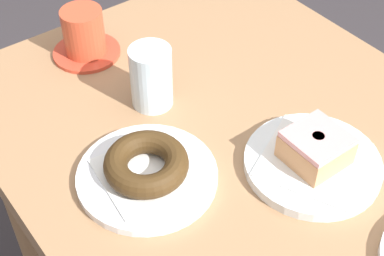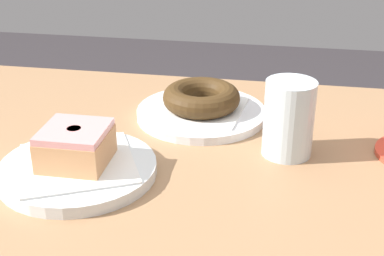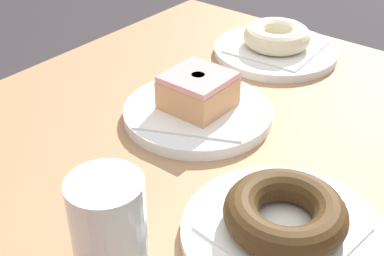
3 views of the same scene
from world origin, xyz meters
name	(u,v)px [view 3 (image 3 of 3)]	position (x,y,z in m)	size (l,w,h in m)	color
table	(178,215)	(0.00, 0.00, 0.63)	(0.92, 0.69, 0.72)	#9C734E
plate_glazed_square	(198,113)	(0.09, 0.04, 0.73)	(0.20, 0.20, 0.02)	white
napkin_glazed_square	(198,107)	(0.09, 0.04, 0.74)	(0.14, 0.14, 0.00)	white
donut_glazed_square	(198,91)	(0.09, 0.04, 0.77)	(0.08, 0.08, 0.05)	tan
plate_chocolate_ring	(283,233)	(-0.04, -0.17, 0.73)	(0.20, 0.20, 0.01)	white
napkin_chocolate_ring	(283,227)	(-0.04, -0.17, 0.74)	(0.13, 0.13, 0.00)	white
donut_chocolate_ring	(285,213)	(-0.04, -0.17, 0.76)	(0.12, 0.12, 0.03)	#402B13
plate_sugar_ring	(275,51)	(0.33, 0.06, 0.73)	(0.21, 0.21, 0.01)	white
napkin_sugar_ring	(276,47)	(0.33, 0.06, 0.74)	(0.13, 0.13, 0.00)	white
donut_sugar_ring	(277,36)	(0.33, 0.06, 0.76)	(0.11, 0.11, 0.03)	beige
water_glass	(109,229)	(-0.17, -0.07, 0.78)	(0.07, 0.07, 0.11)	silver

